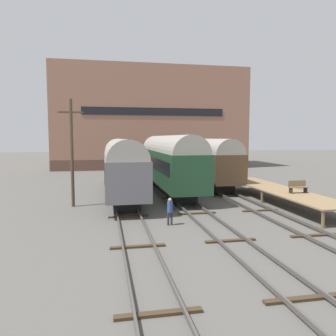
{
  "coord_description": "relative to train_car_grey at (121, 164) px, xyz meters",
  "views": [
    {
      "loc": [
        -6.07,
        -23.93,
        5.13
      ],
      "look_at": [
        0.0,
        7.22,
        2.2
      ],
      "focal_mm": 35.0,
      "sensor_mm": 36.0,
      "label": 1
    }
  ],
  "objects": [
    {
      "name": "utility_pole",
      "position": [
        -3.82,
        -3.93,
        1.27
      ],
      "size": [
        1.8,
        0.24,
        7.95
      ],
      "color": "#473828",
      "rests_on": "ground"
    },
    {
      "name": "track_left",
      "position": [
        -0.0,
        -5.07,
        -2.72
      ],
      "size": [
        2.6,
        60.0,
        0.26
      ],
      "color": "#4C4742",
      "rests_on": "ground"
    },
    {
      "name": "train_car_brown",
      "position": [
        9.21,
        4.74,
        -0.0
      ],
      "size": [
        2.95,
        15.05,
        5.05
      ],
      "color": "black",
      "rests_on": "ground"
    },
    {
      "name": "bench",
      "position": [
        12.44,
        -7.49,
        -1.28
      ],
      "size": [
        1.4,
        0.4,
        0.91
      ],
      "color": "brown",
      "rests_on": "station_platform"
    },
    {
      "name": "warehouse_building",
      "position": [
        6.51,
        30.14,
        5.59
      ],
      "size": [
        32.43,
        14.1,
        16.9
      ],
      "color": "brown",
      "rests_on": "ground"
    },
    {
      "name": "train_car_grey",
      "position": [
        0.0,
        0.0,
        0.0
      ],
      "size": [
        2.98,
        17.96,
        5.04
      ],
      "color": "black",
      "rests_on": "ground"
    },
    {
      "name": "train_car_green",
      "position": [
        4.61,
        1.72,
        0.18
      ],
      "size": [
        3.09,
        17.62,
        5.36
      ],
      "color": "black",
      "rests_on": "ground"
    },
    {
      "name": "track_right",
      "position": [
        9.21,
        -5.07,
        -2.72
      ],
      "size": [
        2.6,
        60.0,
        0.26
      ],
      "color": "#4C4742",
      "rests_on": "ground"
    },
    {
      "name": "person_worker",
      "position": [
        2.26,
        -10.48,
        -1.89
      ],
      "size": [
        0.32,
        0.32,
        1.62
      ],
      "color": "#282833",
      "rests_on": "ground"
    },
    {
      "name": "ground_plane",
      "position": [
        4.61,
        -5.07,
        -2.87
      ],
      "size": [
        200.0,
        200.0,
        0.0
      ],
      "primitive_type": "plane",
      "color": "#56544F"
    },
    {
      "name": "station_platform",
      "position": [
        12.02,
        -5.46,
        -1.85
      ],
      "size": [
        2.98,
        14.97,
        1.1
      ],
      "color": "#8C704C",
      "rests_on": "ground"
    },
    {
      "name": "track_middle",
      "position": [
        4.61,
        -5.07,
        -2.72
      ],
      "size": [
        2.6,
        60.0,
        0.26
      ],
      "color": "#4C4742",
      "rests_on": "ground"
    }
  ]
}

